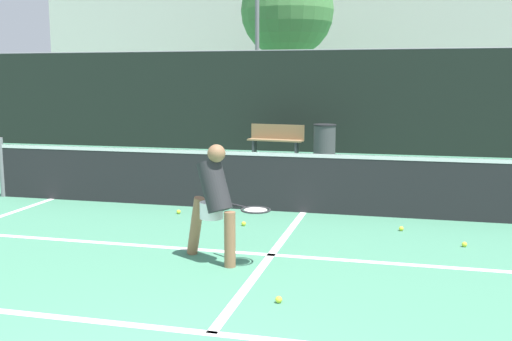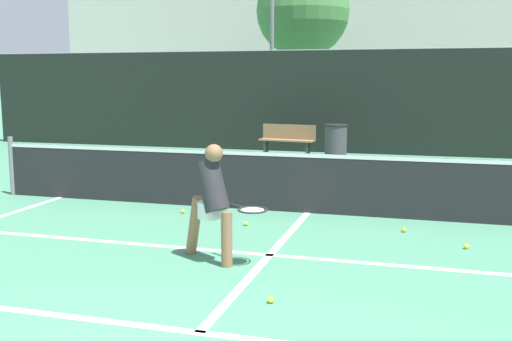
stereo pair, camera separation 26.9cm
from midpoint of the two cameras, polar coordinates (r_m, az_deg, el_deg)
The scene contains 16 objects.
court_baseline_near at distance 5.22m, azimuth -5.83°, elevation -15.19°, with size 11.00×0.10×0.01m, color white.
court_service_line at distance 7.31m, azimuth 0.38°, elevation -8.03°, with size 8.25×0.10×0.01m, color white.
court_center_mark at distance 7.34m, azimuth 0.44°, elevation -7.96°, with size 0.10×4.72×0.01m, color white.
net at distance 9.48m, azimuth 3.77°, elevation -1.00°, with size 11.09×0.09×1.07m.
fence_back at distance 17.19m, azimuth 8.49°, elevation 6.48°, with size 24.00×0.06×2.93m.
player_practicing at distance 6.91m, azimuth -5.07°, elevation -2.68°, with size 1.20×0.61×1.39m.
tennis_ball_scattered_0 at distance 5.83m, azimuth 0.82°, elevation -12.19°, with size 0.07×0.07×0.07m, color #D1E033.
tennis_ball_scattered_1 at distance 8.64m, azimuth 12.80°, elevation -5.42°, with size 0.07×0.07×0.07m, color #D1E033.
tennis_ball_scattered_4 at distance 8.71m, azimuth -2.07°, elevation -5.08°, with size 0.07×0.07×0.07m, color #D1E033.
tennis_ball_scattered_9 at distance 9.56m, azimuth -8.19°, elevation -3.92°, with size 0.07×0.07×0.07m, color #D1E033.
tennis_ball_scattered_10 at distance 8.05m, azimuth 18.33°, elevation -6.69°, with size 0.07×0.07×0.07m, color #D1E033.
courtside_bench at distance 16.48m, azimuth 1.46°, elevation 3.01°, with size 1.57×0.58×0.86m.
trash_bin at distance 15.89m, azimuth 6.06°, elevation 2.75°, with size 0.61×0.61×0.92m.
parked_car at distance 21.32m, azimuth 5.05°, elevation 4.80°, with size 1.75×4.30×1.54m.
tree_west at distance 26.05m, azimuth 2.70°, elevation 14.93°, with size 3.92×3.92×6.89m.
building_far at distance 31.83m, azimuth 11.16°, elevation 10.95°, with size 36.00×2.40×6.83m, color beige.
Camera 1 is at (1.51, -2.82, 2.12)m, focal length 42.00 mm.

